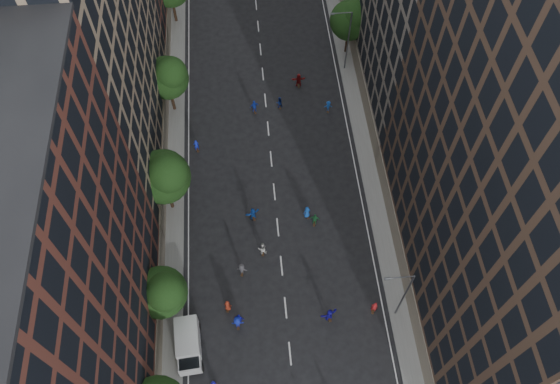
# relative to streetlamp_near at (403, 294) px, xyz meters

# --- Properties ---
(ground) EXTENTS (240.00, 240.00, 0.00)m
(ground) POSITION_rel_streetlamp_near_xyz_m (-10.37, 28.00, -5.17)
(ground) COLOR black
(ground) RESTS_ON ground
(sidewalk_left) EXTENTS (4.00, 105.00, 0.15)m
(sidewalk_left) POSITION_rel_streetlamp_near_xyz_m (-22.37, 35.50, -5.09)
(sidewalk_left) COLOR slate
(sidewalk_left) RESTS_ON ground
(sidewalk_right) EXTENTS (4.00, 105.00, 0.15)m
(sidewalk_right) POSITION_rel_streetlamp_near_xyz_m (1.63, 35.50, -5.09)
(sidewalk_right) COLOR slate
(sidewalk_right) RESTS_ON ground
(bldg_left_a) EXTENTS (14.00, 22.00, 30.00)m
(bldg_left_a) POSITION_rel_streetlamp_near_xyz_m (-29.37, -1.00, 9.83)
(bldg_left_a) COLOR #572A21
(bldg_left_a) RESTS_ON ground
(bldg_left_b) EXTENTS (14.00, 26.00, 34.00)m
(bldg_left_b) POSITION_rel_streetlamp_near_xyz_m (-29.37, 23.00, 11.83)
(bldg_left_b) COLOR #8A745A
(bldg_left_b) RESTS_ON ground
(bldg_right_a) EXTENTS (14.00, 30.00, 36.00)m
(bldg_right_a) POSITION_rel_streetlamp_near_xyz_m (8.63, 3.00, 12.83)
(bldg_right_a) COLOR #402E22
(bldg_right_a) RESTS_ON ground
(tree_left_1) EXTENTS (4.80, 4.80, 8.21)m
(tree_left_1) POSITION_rel_streetlamp_near_xyz_m (-21.39, 1.86, 0.38)
(tree_left_1) COLOR black
(tree_left_1) RESTS_ON ground
(tree_left_2) EXTENTS (5.60, 5.60, 9.45)m
(tree_left_2) POSITION_rel_streetlamp_near_xyz_m (-21.36, 13.83, 1.19)
(tree_left_2) COLOR black
(tree_left_2) RESTS_ON ground
(tree_left_3) EXTENTS (5.00, 5.00, 8.58)m
(tree_left_3) POSITION_rel_streetlamp_near_xyz_m (-21.38, 27.85, 0.65)
(tree_left_3) COLOR black
(tree_left_3) RESTS_ON ground
(tree_right_a) EXTENTS (5.00, 5.00, 8.39)m
(tree_right_a) POSITION_rel_streetlamp_near_xyz_m (1.02, 35.85, 0.46)
(tree_right_a) COLOR black
(tree_right_a) RESTS_ON ground
(streetlamp_near) EXTENTS (2.64, 0.22, 9.06)m
(streetlamp_near) POSITION_rel_streetlamp_near_xyz_m (0.00, 0.00, 0.00)
(streetlamp_near) COLOR #595B60
(streetlamp_near) RESTS_ON ground
(streetlamp_far) EXTENTS (2.64, 0.22, 9.06)m
(streetlamp_far) POSITION_rel_streetlamp_near_xyz_m (0.00, 33.00, 0.00)
(streetlamp_far) COLOR #595B60
(streetlamp_far) RESTS_ON ground
(cargo_van) EXTENTS (2.59, 4.99, 2.58)m
(cargo_van) POSITION_rel_streetlamp_near_xyz_m (-19.68, -1.72, -3.81)
(cargo_van) COLOR silver
(cargo_van) RESTS_ON ground
(skater_3) EXTENTS (1.16, 0.69, 1.77)m
(skater_3) POSITION_rel_streetlamp_near_xyz_m (-15.09, 0.09, -4.28)
(skater_3) COLOR #1423A6
(skater_3) RESTS_ON ground
(skater_4) EXTENTS (1.00, 0.66, 1.57)m
(skater_4) POSITION_rel_streetlamp_near_xyz_m (-14.90, 0.51, -4.38)
(skater_4) COLOR #1717BD
(skater_4) RESTS_ON ground
(skater_5) EXTENTS (1.83, 1.14, 1.88)m
(skater_5) POSITION_rel_streetlamp_near_xyz_m (-6.30, 0.07, -4.23)
(skater_5) COLOR #1B139A
(skater_5) RESTS_ON ground
(skater_6) EXTENTS (0.86, 0.66, 1.57)m
(skater_6) POSITION_rel_streetlamp_near_xyz_m (-15.97, 1.90, -4.38)
(skater_6) COLOR #A7311B
(skater_6) RESTS_ON ground
(skater_7) EXTENTS (0.74, 0.60, 1.76)m
(skater_7) POSITION_rel_streetlamp_near_xyz_m (-1.87, 0.50, -4.29)
(skater_7) COLOR #AB1C1F
(skater_7) RESTS_ON ground
(skater_8) EXTENTS (0.91, 0.71, 1.87)m
(skater_8) POSITION_rel_streetlamp_near_xyz_m (-12.19, 7.64, -4.23)
(skater_8) COLOR beige
(skater_8) RESTS_ON ground
(skater_9) EXTENTS (1.17, 0.84, 1.64)m
(skater_9) POSITION_rel_streetlamp_near_xyz_m (-14.40, 5.57, -4.35)
(skater_9) COLOR #3F3F44
(skater_9) RESTS_ON ground
(skater_10) EXTENTS (1.09, 0.68, 1.74)m
(skater_10) POSITION_rel_streetlamp_near_xyz_m (-6.40, 10.62, -4.30)
(skater_10) COLOR #1C6031
(skater_10) RESTS_ON ground
(skater_11) EXTENTS (1.69, 1.10, 1.74)m
(skater_11) POSITION_rel_streetlamp_near_xyz_m (-12.91, 11.86, -4.30)
(skater_11) COLOR #1341A0
(skater_11) RESTS_ON ground
(skater_12) EXTENTS (0.96, 0.80, 1.68)m
(skater_12) POSITION_rel_streetlamp_near_xyz_m (-7.13, 11.59, -4.33)
(skater_12) COLOR #1549AE
(skater_12) RESTS_ON ground
(skater_13) EXTENTS (0.71, 0.58, 1.69)m
(skater_13) POSITION_rel_streetlamp_near_xyz_m (-18.87, 21.55, -4.32)
(skater_13) COLOR #1727BC
(skater_13) RESTS_ON ground
(skater_14) EXTENTS (0.85, 0.70, 1.59)m
(skater_14) POSITION_rel_streetlamp_near_xyz_m (-8.74, 27.26, -4.37)
(skater_14) COLOR navy
(skater_14) RESTS_ON ground
(skater_15) EXTENTS (1.01, 0.63, 1.50)m
(skater_15) POSITION_rel_streetlamp_near_xyz_m (-2.87, 26.18, -4.42)
(skater_15) COLOR #164AB3
(skater_15) RESTS_ON ground
(skater_16) EXTENTS (1.17, 0.70, 1.87)m
(skater_16) POSITION_rel_streetlamp_near_xyz_m (-11.81, 26.75, -4.23)
(skater_16) COLOR #142EA8
(skater_16) RESTS_ON ground
(skater_17) EXTENTS (1.78, 0.61, 1.91)m
(skater_17) POSITION_rel_streetlamp_near_xyz_m (-6.02, 30.56, -4.21)
(skater_17) COLOR maroon
(skater_17) RESTS_ON ground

